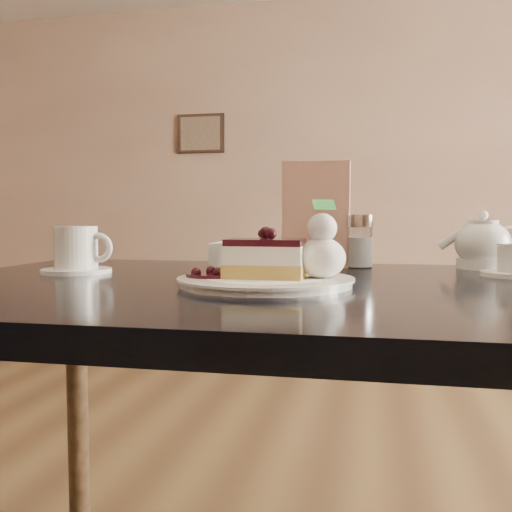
% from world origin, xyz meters
% --- Properties ---
extents(main_table, '(1.19, 0.80, 0.74)m').
position_xyz_m(main_table, '(0.14, 0.14, 0.66)').
color(main_table, black).
rests_on(main_table, ground).
extents(dessert_plate, '(0.26, 0.26, 0.01)m').
position_xyz_m(dessert_plate, '(0.14, 0.09, 0.75)').
color(dessert_plate, white).
rests_on(dessert_plate, main_table).
extents(cheesecake_slice, '(0.12, 0.08, 0.06)m').
position_xyz_m(cheesecake_slice, '(0.14, 0.09, 0.78)').
color(cheesecake_slice, gold).
rests_on(cheesecake_slice, dessert_plate).
extents(whipped_cream, '(0.07, 0.07, 0.06)m').
position_xyz_m(whipped_cream, '(0.22, 0.10, 0.78)').
color(whipped_cream, white).
rests_on(whipped_cream, dessert_plate).
extents(berry_sauce, '(0.08, 0.08, 0.01)m').
position_xyz_m(berry_sauce, '(0.05, 0.08, 0.75)').
color(berry_sauce, black).
rests_on(berry_sauce, dessert_plate).
extents(coffee_set, '(0.14, 0.13, 0.09)m').
position_xyz_m(coffee_set, '(-0.24, 0.21, 0.78)').
color(coffee_set, white).
rests_on(coffee_set, main_table).
extents(tea_set, '(0.19, 0.26, 0.10)m').
position_xyz_m(tea_set, '(0.52, 0.42, 0.78)').
color(tea_set, white).
rests_on(tea_set, main_table).
extents(menu_card, '(0.14, 0.03, 0.22)m').
position_xyz_m(menu_card, '(0.18, 0.42, 0.85)').
color(menu_card, beige).
rests_on(menu_card, main_table).
extents(sugar_shaker, '(0.06, 0.06, 0.11)m').
position_xyz_m(sugar_shaker, '(0.27, 0.42, 0.79)').
color(sugar_shaker, white).
rests_on(sugar_shaker, main_table).
extents(napkin_stack, '(0.12, 0.12, 0.05)m').
position_xyz_m(napkin_stack, '(0.02, 0.43, 0.76)').
color(napkin_stack, white).
rests_on(napkin_stack, main_table).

